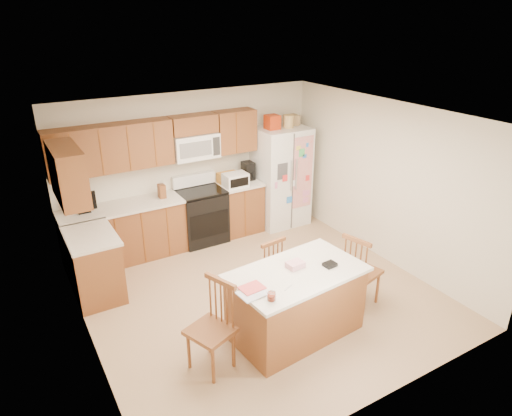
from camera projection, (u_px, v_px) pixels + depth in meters
ground at (260, 294)px, 6.42m from camera, size 4.50×4.50×0.00m
room_shell at (260, 199)px, 5.85m from camera, size 4.60×4.60×2.52m
cabinetry at (145, 205)px, 7.01m from camera, size 3.36×1.56×2.15m
stove at (201, 215)px, 7.76m from camera, size 0.76×0.65×1.13m
refrigerator at (281, 175)px, 8.27m from camera, size 0.90×0.79×2.04m
island at (296, 302)px, 5.48m from camera, size 1.68×1.07×0.96m
windsor_chair_left at (212, 329)px, 4.93m from camera, size 0.57×0.58×1.06m
windsor_chair_back at (266, 270)px, 6.14m from camera, size 0.46×0.44×0.96m
windsor_chair_right at (360, 271)px, 6.04m from camera, size 0.52×0.54×1.03m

